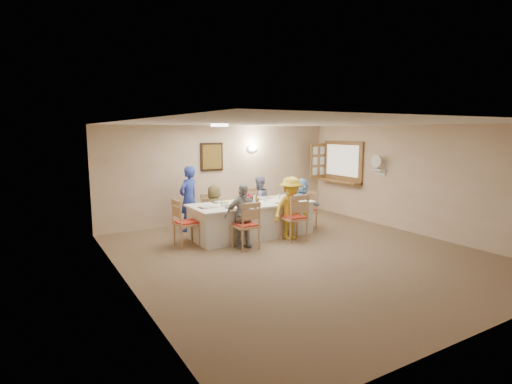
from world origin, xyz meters
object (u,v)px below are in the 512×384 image
chair_right_end (306,210)px  condiment_ketchup (249,197)px  chair_back_right (256,207)px  caregiver (189,199)px  dining_table (252,219)px  chair_left_end (187,222)px  diner_back_right (259,202)px  diner_front_left (243,216)px  diner_back_left (215,209)px  serving_hatch (343,162)px  chair_front_left (246,225)px  chair_back_left (213,213)px  diner_right_end (302,203)px  diner_front_right (291,208)px  chair_front_right (294,217)px  desk_fan (377,164)px

chair_right_end → condiment_ketchup: size_ratio=3.58×
chair_back_right → caregiver: size_ratio=0.61×
dining_table → chair_left_end: 1.55m
diner_back_right → diner_front_left: bearing=44.8°
diner_back_left → condiment_ketchup: (0.54, -0.66, 0.32)m
diner_back_left → chair_back_right: bearing=176.5°
serving_hatch → diner_back_right: bearing=-179.7°
chair_left_end → diner_back_left: bearing=-57.4°
chair_back_right → chair_front_left: chair_front_left is taller
chair_back_left → diner_right_end: size_ratio=0.73×
dining_table → condiment_ketchup: 0.51m
serving_hatch → chair_front_left: (-3.95, -1.50, -1.01)m
chair_back_left → diner_right_end: (2.02, -0.80, 0.17)m
chair_back_left → diner_front_right: diner_front_right is taller
chair_right_end → diner_back_right: size_ratio=0.71×
serving_hatch → condiment_ketchup: serving_hatch is taller
serving_hatch → chair_back_right: 2.93m
diner_back_left → chair_front_right: bearing=119.8°
chair_back_left → desk_fan: bearing=-29.9°
dining_table → diner_front_left: 0.95m
chair_back_left → diner_front_right: bearing=-60.1°
diner_right_end → caregiver: size_ratio=0.80×
chair_back_right → chair_right_end: chair_back_right is taller
diner_front_left → diner_back_left: bearing=97.8°
desk_fan → caregiver: (-4.29, 1.80, -0.77)m
chair_right_end → caregiver: bearing=-115.4°
diner_front_left → condiment_ketchup: (0.54, 0.70, 0.23)m
diner_right_end → condiment_ketchup: size_ratio=4.93×
dining_table → diner_back_left: size_ratio=2.46×
dining_table → diner_right_end: (1.42, 0.00, 0.24)m
chair_front_left → diner_front_right: diner_front_right is taller
dining_table → diner_front_right: size_ratio=2.02×
serving_hatch → chair_front_right: bearing=-151.4°
caregiver → chair_back_right: bearing=139.7°
chair_front_left → diner_right_end: (2.02, 0.80, 0.13)m
chair_front_left → chair_right_end: 2.29m
dining_table → chair_front_right: bearing=-53.1°
serving_hatch → dining_table: 3.60m
chair_back_left → diner_right_end: 2.18m
desk_fan → chair_right_end: 2.12m
dining_table → chair_back_left: (-0.60, 0.80, 0.07)m
chair_front_right → chair_back_right: bearing=-84.8°
chair_left_end → diner_back_right: diner_back_right is taller
serving_hatch → chair_front_right: 3.28m
caregiver → serving_hatch: bearing=145.8°
diner_front_right → caregiver: (-1.65, 1.83, 0.09)m
chair_back_left → chair_front_left: chair_front_left is taller
diner_back_right → diner_front_right: bearing=86.2°
chair_left_end → chair_right_end: 3.10m
desk_fan → chair_left_end: size_ratio=0.30×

